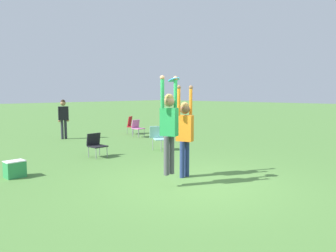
# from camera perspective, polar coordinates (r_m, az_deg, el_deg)

# --- Properties ---
(ground_plane) EXTENTS (120.00, 120.00, 0.00)m
(ground_plane) POSITION_cam_1_polar(r_m,az_deg,el_deg) (7.69, 4.37, -9.99)
(ground_plane) COLOR #4C7A38
(person_jumping) EXTENTS (0.52, 0.41, 2.18)m
(person_jumping) POSITION_cam_1_polar(r_m,az_deg,el_deg) (7.19, 0.19, 0.62)
(person_jumping) COLOR #4C4C51
(person_jumping) RESTS_ON ground_plane
(person_defending) EXTENTS (0.55, 0.44, 2.27)m
(person_defending) POSITION_cam_1_polar(r_m,az_deg,el_deg) (8.05, 2.93, -0.41)
(person_defending) COLOR navy
(person_defending) RESTS_ON ground_plane
(frisbee) EXTENTS (0.26, 0.25, 0.10)m
(frisbee) POSITION_cam_1_polar(r_m,az_deg,el_deg) (7.37, 1.04, 8.06)
(frisbee) COLOR #2D9EDB
(camping_chair_0) EXTENTS (0.65, 0.71, 0.89)m
(camping_chair_0) POSITION_cam_1_polar(r_m,az_deg,el_deg) (16.66, -6.40, 0.32)
(camping_chair_0) COLOR gray
(camping_chair_0) RESTS_ON ground_plane
(camping_chair_1) EXTENTS (0.71, 0.78, 0.87)m
(camping_chair_1) POSITION_cam_1_polar(r_m,az_deg,el_deg) (11.99, -1.56, -1.79)
(camping_chair_1) COLOR gray
(camping_chair_1) RESTS_ON ground_plane
(camping_chair_2) EXTENTS (0.50, 0.54, 0.77)m
(camping_chair_2) POSITION_cam_1_polar(r_m,az_deg,el_deg) (10.93, -12.44, -3.00)
(camping_chair_2) COLOR gray
(camping_chair_2) RESTS_ON ground_plane
(camping_chair_3) EXTENTS (0.46, 0.50, 0.82)m
(camping_chair_3) POSITION_cam_1_polar(r_m,az_deg,el_deg) (15.46, -5.39, -0.13)
(camping_chair_3) COLOR gray
(camping_chair_3) RESTS_ON ground_plane
(person_spectator_near) EXTENTS (0.53, 0.27, 1.78)m
(person_spectator_near) POSITION_cam_1_polar(r_m,az_deg,el_deg) (15.48, -17.75, 1.79)
(person_spectator_near) COLOR #2D2D38
(person_spectator_near) RESTS_ON ground_plane
(cooler_box) EXTENTS (0.46, 0.35, 0.42)m
(cooler_box) POSITION_cam_1_polar(r_m,az_deg,el_deg) (9.02, -25.12, -6.79)
(cooler_box) COLOR #2D8C4C
(cooler_box) RESTS_ON ground_plane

